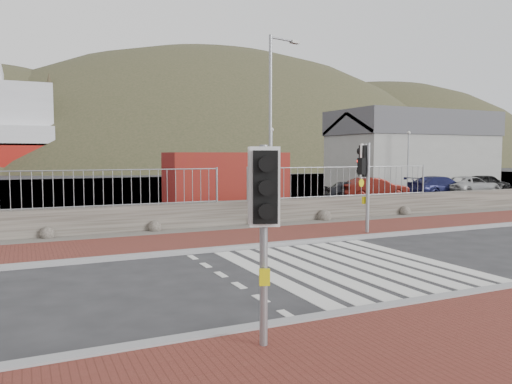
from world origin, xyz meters
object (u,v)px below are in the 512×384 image
shipping_container (226,177)px  car_e (486,183)px  traffic_signal_near (264,204)px  car_b (374,189)px  streetlight (273,117)px  traffic_signal_far (367,168)px  car_c (440,187)px  car_d (469,186)px  car_a (353,190)px

shipping_container → car_e: (18.72, -1.14, -0.73)m
traffic_signal_near → car_b: bearing=68.0°
streetlight → traffic_signal_far: bearing=-90.0°
car_c → streetlight: bearing=107.6°
traffic_signal_near → shipping_container: 20.93m
car_d → car_e: 4.15m
traffic_signal_far → shipping_container: traffic_signal_far is taller
traffic_signal_far → traffic_signal_near: bearing=25.3°
car_b → car_d: (6.91, -0.47, -0.02)m
car_b → shipping_container: bearing=81.8°
shipping_container → car_b: size_ratio=1.66×
car_e → car_c: bearing=104.4°
shipping_container → car_e: shipping_container is taller
car_a → car_c: car_c is taller
car_c → car_e: car_c is taller
traffic_signal_far → car_e: size_ratio=0.81×
traffic_signal_near → car_a: 22.75m
car_a → traffic_signal_near: bearing=154.1°
car_a → shipping_container: bearing=87.4°
traffic_signal_near → car_e: (25.95, 18.48, -1.34)m
traffic_signal_far → car_c: size_ratio=0.67×
streetlight → car_d: (16.13, 4.82, -3.44)m
car_d → traffic_signal_far: bearing=112.9°
streetlight → car_b: bearing=16.5°
car_b → car_d: bearing=-84.7°
traffic_signal_far → streetlight: bearing=-96.3°
traffic_signal_far → car_d: bearing=-167.7°
car_c → car_d: (2.12, -0.30, -0.02)m
streetlight → car_b: 11.16m
traffic_signal_far → car_d: 17.80m
car_a → car_d: (7.98, -1.06, 0.06)m
streetlight → car_d: streetlight is taller
shipping_container → car_d: bearing=-11.1°
traffic_signal_near → shipping_container: size_ratio=0.42×
car_d → car_b: bearing=77.0°
car_a → car_d: car_d is taller
shipping_container → car_a: (7.03, -1.95, -0.79)m
traffic_signal_far → car_b: 12.88m
traffic_signal_near → car_b: (15.33, 17.09, -1.32)m
traffic_signal_far → streetlight: streetlight is taller
car_c → car_b: bearing=85.4°
traffic_signal_far → car_e: (18.74, 11.27, -1.53)m
traffic_signal_far → car_e: bearing=-168.7°
streetlight → car_a: size_ratio=2.18×
streetlight → car_e: bearing=5.2°
car_c → shipping_container: bearing=75.6°
car_e → shipping_container: bearing=85.8°
traffic_signal_far → car_c: 16.22m
streetlight → car_e: (19.83, 6.69, -3.43)m
traffic_signal_near → car_d: (22.24, 16.61, -1.34)m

